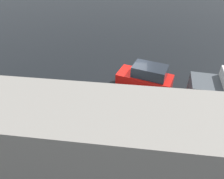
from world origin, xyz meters
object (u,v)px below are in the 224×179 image
(pedestrian, at_px, (53,96))
(sign_post, at_px, (41,101))
(fire_hydrant, at_px, (63,101))
(moving_hatchback, at_px, (146,78))

(pedestrian, bearing_deg, sign_post, 92.11)
(fire_hydrant, distance_m, pedestrian, 0.80)
(moving_hatchback, xyz_separation_m, fire_hydrant, (5.42, 2.54, -0.63))
(fire_hydrant, xyz_separation_m, pedestrian, (0.75, -0.10, 0.28))
(moving_hatchback, relative_size, fire_hydrant, 5.26)
(moving_hatchback, distance_m, pedestrian, 6.64)
(pedestrian, height_order, sign_post, sign_post)
(pedestrian, relative_size, sign_post, 0.51)
(fire_hydrant, relative_size, pedestrian, 0.66)
(sign_post, bearing_deg, fire_hydrant, -112.66)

